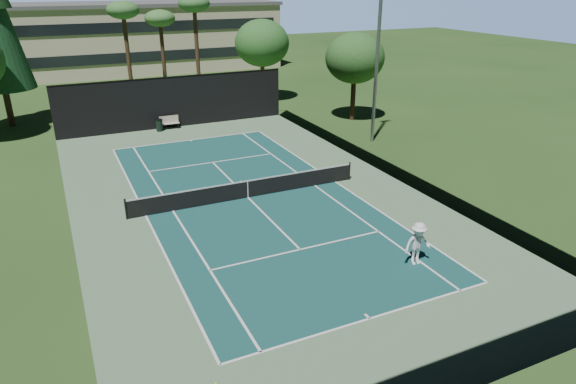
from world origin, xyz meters
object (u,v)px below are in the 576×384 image
object	(u,v)px
player	(418,244)
park_bench	(169,122)
tennis_net	(248,188)
tennis_ball_d	(110,189)
tennis_ball_a	(216,383)
tennis_ball_b	(190,191)
trash_bin	(159,125)
tennis_ball_c	(241,181)

from	to	relation	value
player	park_bench	xyz separation A→B (m)	(-4.50, 25.17, -0.40)
tennis_net	tennis_ball_d	world-z (taller)	tennis_net
player	tennis_ball_a	distance (m)	10.23
tennis_ball_d	park_bench	xyz separation A→B (m)	(6.05, 11.29, 0.51)
tennis_net	tennis_ball_b	size ratio (longest dim) A/B	179.00
tennis_ball_a	trash_bin	world-z (taller)	trash_bin
tennis_net	tennis_ball_a	bearing A→B (deg)	-114.84
player	tennis_ball_a	world-z (taller)	player
tennis_ball_d	trash_bin	size ratio (longest dim) A/B	0.07
tennis_ball_c	tennis_ball_d	bearing A→B (deg)	164.94
trash_bin	tennis_ball_a	bearing A→B (deg)	-98.83
tennis_ball_a	tennis_ball_d	bearing A→B (deg)	92.85
player	trash_bin	xyz separation A→B (m)	(-5.37, 24.80, -0.46)
park_bench	trash_bin	world-z (taller)	park_bench
tennis_ball_b	trash_bin	xyz separation A→B (m)	(1.11, 13.03, 0.44)
tennis_ball_c	trash_bin	size ratio (longest dim) A/B	0.07
tennis_ball_a	tennis_ball_b	xyz separation A→B (m)	(3.22, 14.89, -0.00)
tennis_ball_d	trash_bin	world-z (taller)	trash_bin
tennis_ball_b	player	bearing A→B (deg)	-61.17
tennis_ball_a	park_bench	xyz separation A→B (m)	(5.20, 28.28, 0.51)
tennis_ball_b	park_bench	xyz separation A→B (m)	(1.98, 13.39, 0.51)
tennis_ball_a	park_bench	bearing A→B (deg)	79.57
tennis_ball_c	park_bench	world-z (taller)	park_bench
player	park_bench	distance (m)	25.57
tennis_ball_a	tennis_ball_c	size ratio (longest dim) A/B	1.14
park_bench	tennis_ball_a	bearing A→B (deg)	-100.43
tennis_ball_b	tennis_ball_c	xyz separation A→B (m)	(3.10, 0.17, -0.00)
tennis_ball_b	tennis_ball_c	size ratio (longest dim) A/B	1.05
tennis_net	park_bench	world-z (taller)	tennis_net
tennis_ball_a	trash_bin	bearing A→B (deg)	81.17
tennis_ball_c	park_bench	size ratio (longest dim) A/B	0.05
park_bench	tennis_ball_c	bearing A→B (deg)	-85.16
tennis_ball_d	park_bench	distance (m)	12.82
tennis_ball_a	tennis_ball_b	size ratio (longest dim) A/B	1.08
tennis_ball_b	park_bench	size ratio (longest dim) A/B	0.05
tennis_ball_a	tennis_ball_c	distance (m)	16.33
player	tennis_ball_c	bearing A→B (deg)	109.29
tennis_ball_a	tennis_ball_d	distance (m)	17.01
park_bench	tennis_ball_b	bearing A→B (deg)	-98.41
player	trash_bin	size ratio (longest dim) A/B	2.00
tennis_ball_c	trash_bin	xyz separation A→B (m)	(-1.99, 12.86, 0.44)
tennis_ball_a	tennis_net	bearing A→B (deg)	65.16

